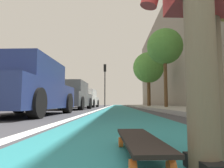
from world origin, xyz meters
TOP-DOWN VIEW (x-y plane):
  - ground_plane at (10.00, 0.00)m, footprint 80.00×80.00m
  - bike_lane_paint at (24.00, 0.00)m, footprint 56.00×1.82m
  - lane_stripe_white at (20.00, 1.06)m, footprint 52.00×0.16m
  - sidewalk_curb at (18.00, -3.06)m, footprint 52.00×3.20m
  - building_facade at (22.00, -5.65)m, footprint 40.00×1.20m
  - skateboard at (0.90, -0.02)m, footprint 0.85×0.26m
  - parked_car_near at (5.19, 2.57)m, footprint 4.11×1.88m
  - parked_car_mid at (10.83, 2.70)m, footprint 4.11×2.08m
  - parked_car_far at (17.34, 2.81)m, footprint 4.53×2.01m
  - traffic_light at (22.34, 1.46)m, footprint 0.33×0.28m
  - street_tree_mid at (11.57, -2.66)m, footprint 2.07×2.07m
  - street_tree_far at (17.93, -2.66)m, footprint 2.71×2.71m

SIDE VIEW (x-z plane):
  - ground_plane at x=10.00m, z-range 0.00..0.00m
  - bike_lane_paint at x=24.00m, z-range 0.00..0.00m
  - lane_stripe_white at x=20.00m, z-range 0.00..0.01m
  - sidewalk_curb at x=18.00m, z-range 0.00..0.13m
  - skateboard at x=0.90m, z-range 0.04..0.15m
  - parked_car_near at x=5.19m, z-range -0.03..1.45m
  - parked_car_mid at x=10.83m, z-range -0.03..1.46m
  - parked_car_far at x=17.34m, z-range -0.02..1.47m
  - traffic_light at x=22.34m, z-range 0.86..5.50m
  - street_tree_far at x=17.93m, z-range 1.05..5.90m
  - street_tree_mid at x=11.57m, z-range 1.27..5.93m
  - building_facade at x=22.00m, z-range 0.00..11.44m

